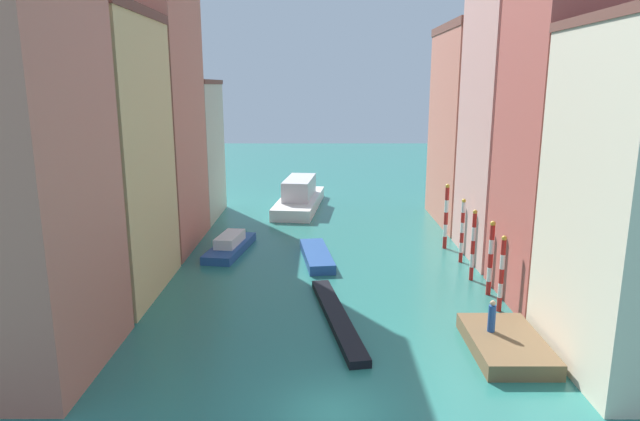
{
  "coord_description": "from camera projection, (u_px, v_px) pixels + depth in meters",
  "views": [
    {
      "loc": [
        -0.53,
        -19.04,
        12.36
      ],
      "look_at": [
        -0.42,
        28.76,
        1.5
      ],
      "focal_mm": 31.01,
      "sensor_mm": 36.0,
      "label": 1
    }
  ],
  "objects": [
    {
      "name": "waterfront_dock",
      "position": [
        505.0,
        344.0,
        26.18
      ],
      "size": [
        3.33,
        5.63,
        0.76
      ],
      "color": "brown",
      "rests_on": "ground"
    },
    {
      "name": "motorboat_1",
      "position": [
        229.0,
        245.0,
        41.88
      ],
      "size": [
        3.18,
        7.35,
        1.36
      ],
      "color": "#234C93",
      "rests_on": "ground"
    },
    {
      "name": "building_right_3",
      "position": [
        478.0,
        126.0,
        49.27
      ],
      "size": [
        7.04,
        11.53,
        17.56
      ],
      "color": "#C6705B",
      "rests_on": "ground"
    },
    {
      "name": "mooring_pole_3",
      "position": [
        461.0,
        230.0,
        39.01
      ],
      "size": [
        0.29,
        0.29,
        4.63
      ],
      "color": "red",
      "rests_on": "ground"
    },
    {
      "name": "building_left_0",
      "position": [
        0.0,
        154.0,
        22.76
      ],
      "size": [
        7.04,
        8.33,
        19.2
      ],
      "color": "#C6705B",
      "rests_on": "ground"
    },
    {
      "name": "mooring_pole_0",
      "position": [
        500.0,
        273.0,
        30.46
      ],
      "size": [
        0.29,
        0.29,
        4.39
      ],
      "color": "red",
      "rests_on": "ground"
    },
    {
      "name": "mooring_pole_1",
      "position": [
        489.0,
        257.0,
        32.88
      ],
      "size": [
        0.32,
        0.32,
        4.59
      ],
      "color": "red",
      "rests_on": "ground"
    },
    {
      "name": "building_left_1",
      "position": [
        93.0,
        156.0,
        32.1
      ],
      "size": [
        7.04,
        9.69,
        16.66
      ],
      "color": "#DBB77A",
      "rests_on": "ground"
    },
    {
      "name": "building_left_2",
      "position": [
        144.0,
        103.0,
        41.47
      ],
      "size": [
        7.04,
        10.39,
        22.08
      ],
      "color": "#C6705B",
      "rests_on": "ground"
    },
    {
      "name": "mooring_pole_2",
      "position": [
        472.0,
        245.0,
        35.38
      ],
      "size": [
        0.28,
        0.28,
        4.68
      ],
      "color": "red",
      "rests_on": "ground"
    },
    {
      "name": "gondola_black",
      "position": [
        336.0,
        317.0,
        29.61
      ],
      "size": [
        2.83,
        10.59,
        0.41
      ],
      "color": "black",
      "rests_on": "ground"
    },
    {
      "name": "person_on_dock",
      "position": [
        491.0,
        317.0,
        26.53
      ],
      "size": [
        0.36,
        0.36,
        1.58
      ],
      "color": "#234C93",
      "rests_on": "waterfront_dock"
    },
    {
      "name": "building_right_1",
      "position": [
        575.0,
        130.0,
        30.56
      ],
      "size": [
        7.04,
        7.55,
        19.89
      ],
      "color": "#B25147",
      "rests_on": "ground"
    },
    {
      "name": "vaporetto_white",
      "position": [
        298.0,
        197.0,
        56.69
      ],
      "size": [
        5.14,
        13.11,
        3.12
      ],
      "color": "white",
      "rests_on": "ground"
    },
    {
      "name": "ground_plane",
      "position": [
        325.0,
        240.0,
        45.19
      ],
      "size": [
        154.0,
        154.0,
        0.0
      ],
      "primitive_type": "plane",
      "color": "#28756B"
    },
    {
      "name": "building_left_3",
      "position": [
        179.0,
        150.0,
        51.83
      ],
      "size": [
        7.04,
        8.86,
        12.87
      ],
      "color": "#BCB299",
      "rests_on": "ground"
    },
    {
      "name": "building_right_2",
      "position": [
        522.0,
        100.0,
        38.53
      ],
      "size": [
        7.04,
        8.68,
        22.71
      ],
      "color": "tan",
      "rests_on": "ground"
    },
    {
      "name": "motorboat_0",
      "position": [
        315.0,
        256.0,
        39.86
      ],
      "size": [
        2.66,
        6.98,
        0.68
      ],
      "color": "#234C93",
      "rests_on": "ground"
    },
    {
      "name": "mooring_pole_4",
      "position": [
        445.0,
        216.0,
        42.31
      ],
      "size": [
        0.34,
        0.34,
        5.08
      ],
      "color": "red",
      "rests_on": "ground"
    }
  ]
}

